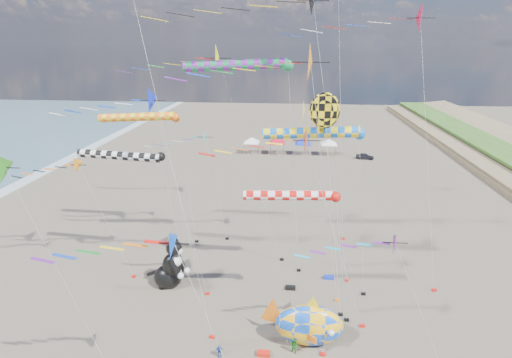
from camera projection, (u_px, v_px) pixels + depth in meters
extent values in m
cylinder|color=#B2B2B2|center=(344.00, 119.00, 40.15)|extent=(1.63, 0.02, 27.00)
cube|color=black|center=(343.00, 239.00, 44.40)|extent=(0.36, 0.24, 0.20)
cone|color=#2C8F1F|center=(18.00, 170.00, 23.16)|extent=(1.93, 2.07, 2.13)
cylinder|color=#B2B2B2|center=(66.00, 274.00, 25.21)|extent=(3.59, 0.02, 13.71)
cone|color=#20BBC5|center=(208.00, 137.00, 40.88)|extent=(1.65, 1.77, 1.82)
cylinder|color=#B2B2B2|center=(218.00, 190.00, 42.67)|extent=(1.78, 0.02, 11.58)
cube|color=black|center=(227.00, 238.00, 44.43)|extent=(0.36, 0.24, 0.20)
cone|color=black|center=(334.00, 1.00, 29.26)|extent=(2.37, 2.54, 2.62)
cylinder|color=#B2B2B2|center=(341.00, 157.00, 32.95)|extent=(2.71, 0.02, 23.65)
cube|color=black|center=(347.00, 280.00, 36.61)|extent=(0.36, 0.24, 0.20)
cone|color=#1425D0|center=(169.00, 100.00, 29.49)|extent=(2.00, 2.14, 2.21)
cylinder|color=#B2B2B2|center=(190.00, 205.00, 32.08)|extent=(2.25, 0.02, 16.70)
cube|color=black|center=(207.00, 294.00, 34.64)|extent=(0.36, 0.24, 0.20)
cylinder|color=#B2B2B2|center=(178.00, 173.00, 25.61)|extent=(3.64, 0.02, 25.64)
cube|color=black|center=(212.00, 337.00, 29.54)|extent=(0.36, 0.24, 0.20)
cone|color=orange|center=(102.00, 164.00, 33.83)|extent=(1.47, 1.58, 1.62)
cylinder|color=#B2B2B2|center=(119.00, 223.00, 35.53)|extent=(1.68, 0.02, 11.04)
cube|color=black|center=(134.00, 276.00, 37.20)|extent=(0.36, 0.24, 0.20)
cone|color=red|center=(426.00, 16.00, 28.24)|extent=(2.13, 2.28, 2.35)
cylinder|color=#B2B2B2|center=(431.00, 169.00, 31.70)|extent=(3.70, 0.02, 22.54)
cube|color=black|center=(434.00, 290.00, 35.13)|extent=(0.36, 0.24, 0.20)
cone|color=#E44216|center=(322.00, 142.00, 26.39)|extent=(1.93, 2.06, 2.13)
cylinder|color=#B2B2B2|center=(344.00, 241.00, 28.56)|extent=(3.85, 0.02, 14.54)
cube|color=black|center=(362.00, 326.00, 30.70)|extent=(0.36, 0.24, 0.20)
cone|color=#8C1A96|center=(416.00, 252.00, 24.14)|extent=(1.62, 1.74, 1.79)
cylinder|color=#B2B2B2|center=(430.00, 314.00, 25.42)|extent=(2.81, 0.02, 8.73)
cone|color=blue|center=(211.00, 247.00, 18.82)|extent=(1.52, 1.63, 1.68)
cylinder|color=#B2B2B2|center=(236.00, 348.00, 20.59)|extent=(2.24, 0.02, 11.60)
cone|color=#EFFF12|center=(241.00, 57.00, 34.18)|extent=(2.36, 2.53, 2.60)
cylinder|color=#B2B2B2|center=(263.00, 167.00, 37.16)|extent=(3.90, 0.02, 19.58)
cube|color=black|center=(282.00, 259.00, 40.11)|extent=(0.36, 0.24, 0.20)
cone|color=orange|center=(312.00, 61.00, 27.75)|extent=(2.67, 2.86, 2.95)
cylinder|color=#B2B2B2|center=(326.00, 193.00, 30.77)|extent=(2.98, 0.02, 19.55)
cube|color=black|center=(337.00, 300.00, 33.75)|extent=(0.36, 0.24, 0.20)
cylinder|color=orange|center=(137.00, 117.00, 39.91)|extent=(8.00, 0.83, 0.83)
sphere|color=orange|center=(176.00, 118.00, 39.55)|extent=(0.87, 0.87, 0.87)
cylinder|color=#B2B2B2|center=(187.00, 183.00, 41.70)|extent=(1.52, 0.02, 13.72)
cube|color=black|center=(197.00, 241.00, 43.81)|extent=(0.36, 0.24, 0.20)
cylinder|color=red|center=(289.00, 195.00, 28.45)|extent=(6.56, 0.71, 0.71)
sphere|color=red|center=(336.00, 197.00, 28.15)|extent=(0.75, 0.75, 0.75)
cylinder|color=#B2B2B2|center=(341.00, 262.00, 29.76)|extent=(1.52, 0.02, 10.43)
cube|color=black|center=(347.00, 320.00, 31.34)|extent=(0.36, 0.24, 0.20)
cylinder|color=black|center=(119.00, 156.00, 35.40)|extent=(7.67, 0.77, 0.77)
sphere|color=black|center=(161.00, 157.00, 35.06)|extent=(0.81, 0.81, 0.81)
cylinder|color=#B2B2B2|center=(173.00, 216.00, 36.80)|extent=(1.52, 0.02, 11.27)
cube|color=black|center=(185.00, 268.00, 38.52)|extent=(0.36, 0.24, 0.20)
cylinder|color=#167D43|center=(236.00, 65.00, 32.65)|extent=(8.60, 0.88, 0.88)
sphere|color=#167D43|center=(288.00, 66.00, 32.26)|extent=(0.92, 0.92, 0.92)
cylinder|color=#B2B2B2|center=(294.00, 177.00, 35.25)|extent=(1.52, 0.02, 19.00)
cube|color=black|center=(299.00, 270.00, 38.21)|extent=(0.36, 0.24, 0.20)
cylinder|color=blue|center=(310.00, 133.00, 30.53)|extent=(7.38, 0.86, 0.86)
sphere|color=blue|center=(359.00, 134.00, 30.20)|extent=(0.90, 0.90, 0.90)
cylinder|color=#B2B2B2|center=(361.00, 220.00, 32.42)|extent=(1.52, 0.02, 14.22)
cube|color=black|center=(363.00, 294.00, 34.61)|extent=(0.36, 0.24, 0.20)
ellipsoid|color=yellow|center=(325.00, 111.00, 28.89)|extent=(2.20, 0.40, 2.64)
cone|color=yellow|center=(304.00, 110.00, 29.03)|extent=(0.12, 1.80, 1.80)
cylinder|color=#B2B2B2|center=(333.00, 218.00, 30.45)|extent=(2.03, 2.03, 16.08)
cube|color=black|center=(340.00, 314.00, 31.97)|extent=(0.36, 0.24, 0.20)
ellipsoid|color=blue|center=(309.00, 325.00, 28.41)|extent=(5.24, 3.47, 3.24)
cone|color=orange|center=(270.00, 323.00, 28.66)|extent=(2.28, 0.92, 2.38)
cone|color=yellow|center=(313.00, 306.00, 27.87)|extent=(1.66, 0.69, 1.73)
cylinder|color=#B2B2B2|center=(325.00, 344.00, 28.19)|extent=(0.34, 1.04, 1.16)
cube|color=red|center=(323.00, 354.00, 27.88)|extent=(0.36, 0.24, 0.20)
imported|color=#94959A|center=(289.00, 332.00, 29.01)|extent=(0.69, 0.65, 1.59)
imported|color=#1A771D|center=(294.00, 347.00, 27.90)|extent=(0.72, 0.68, 1.16)
imported|color=navy|center=(219.00, 351.00, 27.64)|extent=(0.64, 0.41, 1.01)
cube|color=red|center=(264.00, 354.00, 27.87)|extent=(0.90, 0.44, 0.30)
cube|color=#142DCB|center=(329.00, 277.00, 36.95)|extent=(0.90, 0.44, 0.30)
cube|color=black|center=(290.00, 288.00, 35.37)|extent=(0.90, 0.44, 0.30)
cube|color=white|center=(252.00, 142.00, 78.40)|extent=(3.00, 3.00, 0.15)
pyramid|color=white|center=(252.00, 137.00, 78.06)|extent=(4.20, 4.20, 1.00)
cylinder|color=#999999|center=(244.00, 150.00, 77.66)|extent=(0.08, 0.08, 2.20)
cylinder|color=#999999|center=(258.00, 150.00, 77.43)|extent=(0.08, 0.08, 2.20)
cylinder|color=#999999|center=(246.00, 146.00, 80.11)|extent=(0.08, 0.08, 2.20)
cylinder|color=#999999|center=(259.00, 147.00, 79.88)|extent=(0.08, 0.08, 2.20)
cube|color=red|center=(277.00, 143.00, 77.95)|extent=(3.00, 3.00, 0.15)
pyramid|color=red|center=(277.00, 138.00, 77.61)|extent=(4.20, 4.20, 1.00)
cylinder|color=#999999|center=(270.00, 150.00, 77.21)|extent=(0.08, 0.08, 2.20)
cylinder|color=#999999|center=(283.00, 151.00, 76.98)|extent=(0.08, 0.08, 2.20)
cylinder|color=#999999|center=(271.00, 147.00, 79.66)|extent=(0.08, 0.08, 2.20)
cylinder|color=#999999|center=(284.00, 147.00, 79.43)|extent=(0.08, 0.08, 2.20)
cube|color=#142ECD|center=(303.00, 144.00, 77.50)|extent=(3.00, 3.00, 0.15)
pyramid|color=#142ECD|center=(303.00, 138.00, 77.16)|extent=(4.20, 4.20, 1.00)
cylinder|color=#999999|center=(296.00, 151.00, 76.76)|extent=(0.08, 0.08, 2.20)
cylinder|color=#999999|center=(310.00, 151.00, 76.53)|extent=(0.08, 0.08, 2.20)
cylinder|color=#999999|center=(296.00, 148.00, 79.21)|extent=(0.08, 0.08, 2.20)
cylinder|color=#999999|center=(309.00, 148.00, 78.98)|extent=(0.08, 0.08, 2.20)
cube|color=white|center=(329.00, 144.00, 77.05)|extent=(3.00, 3.00, 0.15)
pyramid|color=white|center=(329.00, 139.00, 76.72)|extent=(4.20, 4.20, 1.00)
cylinder|color=#999999|center=(322.00, 151.00, 76.32)|extent=(0.08, 0.08, 2.20)
cylinder|color=#999999|center=(336.00, 152.00, 76.08)|extent=(0.08, 0.08, 2.20)
cylinder|color=#999999|center=(321.00, 148.00, 78.77)|extent=(0.08, 0.08, 2.20)
cylinder|color=#999999|center=(335.00, 148.00, 78.53)|extent=(0.08, 0.08, 2.20)
imported|color=#26262D|center=(365.00, 156.00, 75.12)|extent=(3.49, 1.96, 1.12)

